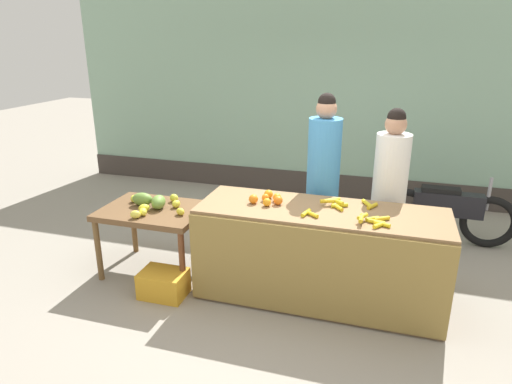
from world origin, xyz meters
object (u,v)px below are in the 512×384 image
parked_motorcycle (447,212)px  produce_crate (164,284)px  vendor_woman_blue_shirt (323,184)px  vendor_woman_white_shirt (389,195)px  produce_sack (244,231)px

parked_motorcycle → produce_crate: size_ratio=3.64×
produce_crate → parked_motorcycle: bearing=37.7°
vendor_woman_blue_shirt → produce_crate: (-1.36, -1.06, -0.83)m
parked_motorcycle → produce_crate: bearing=-142.3°
vendor_woman_blue_shirt → vendor_woman_white_shirt: size_ratio=1.07×
vendor_woman_blue_shirt → produce_crate: 1.91m
produce_sack → produce_crate: bearing=-113.3°
vendor_woman_white_shirt → produce_crate: (-2.03, -1.07, -0.77)m
vendor_woman_white_shirt → produce_crate: bearing=-152.2°
vendor_woman_white_shirt → produce_crate: vendor_woman_white_shirt is taller
vendor_woman_blue_shirt → parked_motorcycle: 1.82m
vendor_woman_blue_shirt → produce_sack: size_ratio=3.30×
vendor_woman_white_shirt → produce_sack: size_ratio=3.10×
vendor_woman_white_shirt → parked_motorcycle: 1.35m
vendor_woman_white_shirt → parked_motorcycle: bearing=56.0°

